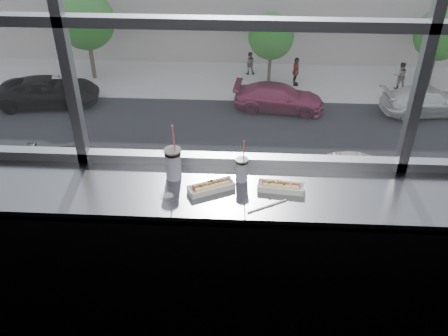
# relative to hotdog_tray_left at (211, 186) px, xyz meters

# --- Properties ---
(wall_back_lower) EXTENTS (6.00, 0.00, 6.00)m
(wall_back_lower) POSITION_rel_hotdog_tray_left_xyz_m (0.16, 0.29, -0.58)
(wall_back_lower) COLOR black
(wall_back_lower) RESTS_ON ground
(counter) EXTENTS (6.00, 0.55, 0.06)m
(counter) POSITION_rel_hotdog_tray_left_xyz_m (0.16, 0.02, -0.06)
(counter) COLOR gray
(counter) RESTS_ON ground
(counter_fascia) EXTENTS (6.00, 0.04, 1.04)m
(counter_fascia) POSITION_rel_hotdog_tray_left_xyz_m (0.16, -0.24, -0.58)
(counter_fascia) COLOR gray
(counter_fascia) RESTS_ON ground
(hotdog_tray_left) EXTENTS (0.28, 0.20, 0.07)m
(hotdog_tray_left) POSITION_rel_hotdog_tray_left_xyz_m (0.00, 0.00, 0.00)
(hotdog_tray_left) COLOR white
(hotdog_tray_left) RESTS_ON counter
(hotdog_tray_right) EXTENTS (0.28, 0.12, 0.07)m
(hotdog_tray_right) POSITION_rel_hotdog_tray_left_xyz_m (0.41, 0.02, 0.00)
(hotdog_tray_right) COLOR white
(hotdog_tray_right) RESTS_ON counter
(soda_cup_left) EXTENTS (0.10, 0.10, 0.38)m
(soda_cup_left) POSITION_rel_hotdog_tray_left_xyz_m (-0.24, 0.12, 0.08)
(soda_cup_left) COLOR white
(soda_cup_left) RESTS_ON counter
(soda_cup_right) EXTENTS (0.08, 0.08, 0.29)m
(soda_cup_right) POSITION_rel_hotdog_tray_left_xyz_m (0.18, 0.11, 0.06)
(soda_cup_right) COLOR white
(soda_cup_right) RESTS_ON counter
(loose_straw) EXTENTS (0.22, 0.13, 0.01)m
(loose_straw) POSITION_rel_hotdog_tray_left_xyz_m (0.33, -0.14, -0.02)
(loose_straw) COLOR white
(loose_straw) RESTS_ON counter
(wrapper) EXTENTS (0.09, 0.06, 0.02)m
(wrapper) POSITION_rel_hotdog_tray_left_xyz_m (-0.25, -0.08, -0.02)
(wrapper) COLOR silver
(wrapper) RESTS_ON counter
(plaza_ground) EXTENTS (120.00, 120.00, 0.00)m
(plaza_ground) POSITION_rel_hotdog_tray_left_xyz_m (0.16, 43.79, -12.13)
(plaza_ground) COLOR #A9A49F
(plaza_ground) RESTS_ON ground
(street_asphalt) EXTENTS (80.00, 10.00, 0.06)m
(street_asphalt) POSITION_rel_hotdog_tray_left_xyz_m (0.16, 20.29, -12.10)
(street_asphalt) COLOR black
(street_asphalt) RESTS_ON plaza_ground
(far_sidewalk) EXTENTS (80.00, 6.00, 0.04)m
(far_sidewalk) POSITION_rel_hotdog_tray_left_xyz_m (0.16, 28.29, -12.11)
(far_sidewalk) COLOR #A9A49F
(far_sidewalk) RESTS_ON plaza_ground
(car_near_c) EXTENTS (2.49, 5.67, 1.87)m
(car_near_c) POSITION_rel_hotdog_tray_left_xyz_m (0.76, 16.29, -11.13)
(car_near_c) COLOR #AC0722
(car_near_c) RESTS_ON street_asphalt
(car_far_b) EXTENTS (3.21, 6.37, 2.04)m
(car_far_b) POSITION_rel_hotdog_tray_left_xyz_m (2.00, 24.29, -11.05)
(car_far_b) COLOR #8F2346
(car_far_b) RESTS_ON street_asphalt
(car_near_b) EXTENTS (3.10, 6.89, 2.26)m
(car_near_b) POSITION_rel_hotdog_tray_left_xyz_m (-7.15, 16.29, -10.94)
(car_near_b) COLOR #2A2828
(car_near_b) RESTS_ON street_asphalt
(car_near_d) EXTENTS (2.81, 6.60, 2.19)m
(car_near_d) POSITION_rel_hotdog_tray_left_xyz_m (5.38, 16.29, -10.97)
(car_near_d) COLOR beige
(car_near_d) RESTS_ON street_asphalt
(car_far_c) EXTENTS (3.42, 6.57, 2.09)m
(car_far_c) POSITION_rel_hotdog_tray_left_xyz_m (10.61, 24.29, -11.02)
(car_far_c) COLOR silver
(car_far_c) RESTS_ON street_asphalt
(car_far_a) EXTENTS (3.51, 6.85, 2.19)m
(car_far_a) POSITION_rel_hotdog_tray_left_xyz_m (-11.75, 24.29, -10.97)
(car_far_a) COLOR black
(car_far_a) RESTS_ON street_asphalt
(pedestrian_d) EXTENTS (0.95, 0.71, 2.14)m
(pedestrian_d) POSITION_rel_hotdog_tray_left_xyz_m (9.77, 27.62, -11.02)
(pedestrian_d) COLOR #66605B
(pedestrian_d) RESTS_ON far_sidewalk
(pedestrian_c) EXTENTS (0.75, 1.00, 2.25)m
(pedestrian_c) POSITION_rel_hotdog_tray_left_xyz_m (3.20, 27.79, -10.96)
(pedestrian_c) COLOR #66605B
(pedestrian_c) RESTS_ON far_sidewalk
(pedestrian_b) EXTENTS (0.83, 0.62, 1.86)m
(pedestrian_b) POSITION_rel_hotdog_tray_left_xyz_m (0.20, 29.45, -11.16)
(pedestrian_b) COLOR #66605B
(pedestrian_b) RESTS_ON far_sidewalk
(tree_left) EXTENTS (3.65, 3.65, 5.71)m
(tree_left) POSITION_rel_hotdog_tray_left_xyz_m (-10.17, 28.29, -8.26)
(tree_left) COLOR #47382B
(tree_left) RESTS_ON far_sidewalk
(tree_center) EXTENTS (2.91, 2.91, 4.54)m
(tree_center) POSITION_rel_hotdog_tray_left_xyz_m (1.51, 28.29, -9.05)
(tree_center) COLOR #47382B
(tree_center) RESTS_ON far_sidewalk
(tree_right) EXTENTS (3.20, 3.20, 5.00)m
(tree_right) POSITION_rel_hotdog_tray_left_xyz_m (11.86, 28.29, -8.74)
(tree_right) COLOR #47382B
(tree_right) RESTS_ON far_sidewalk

